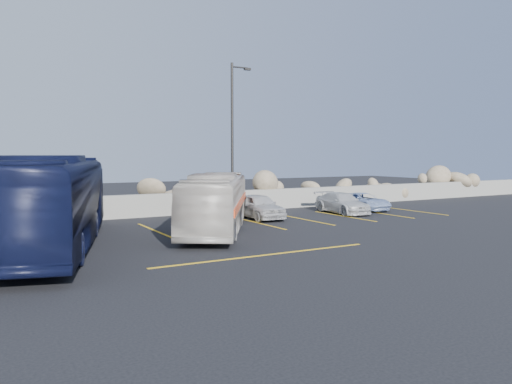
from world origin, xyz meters
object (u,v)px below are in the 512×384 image
tour_coach (51,202)px  car_a (259,206)px  lamppost (233,135)px  car_c (342,203)px  car_d (363,202)px  vintage_bus (216,203)px

tour_coach → car_a: 11.05m
lamppost → car_a: lamppost is taller
tour_coach → car_c: 16.07m
tour_coach → car_c: tour_coach is taller
tour_coach → car_d: size_ratio=3.19×
tour_coach → car_c: bearing=28.1°
tour_coach → car_c: size_ratio=2.99×
car_c → tour_coach: bearing=-163.3°
car_d → car_a: bearing=-178.9°
tour_coach → lamppost: bearing=42.3°
car_a → car_c: 5.28m
lamppost → tour_coach: size_ratio=0.68×
lamppost → car_d: lamppost is taller
tour_coach → car_a: size_ratio=3.10×
car_a → lamppost: bearing=132.6°
car_a → car_c: car_a is taller
car_a → car_d: bearing=5.7°
lamppost → car_a: bearing=-50.5°
car_c → vintage_bus: bearing=-159.4°
vintage_bus → car_d: size_ratio=2.43×
car_a → car_c: size_ratio=0.96×
car_c → car_d: bearing=20.7°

